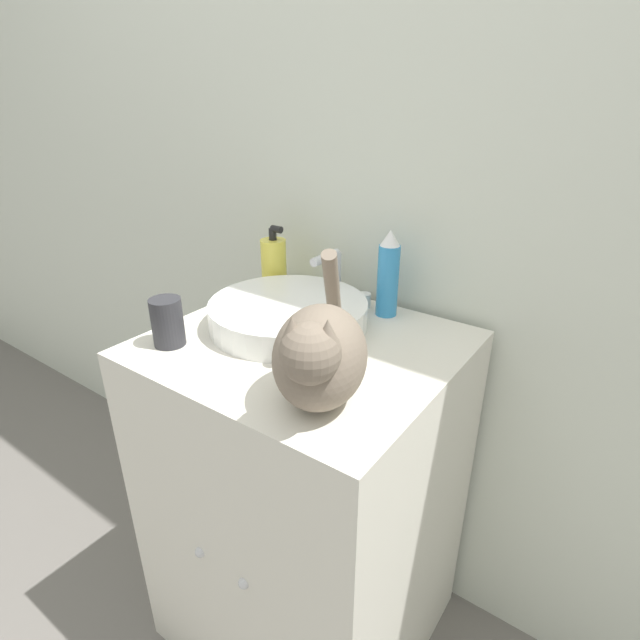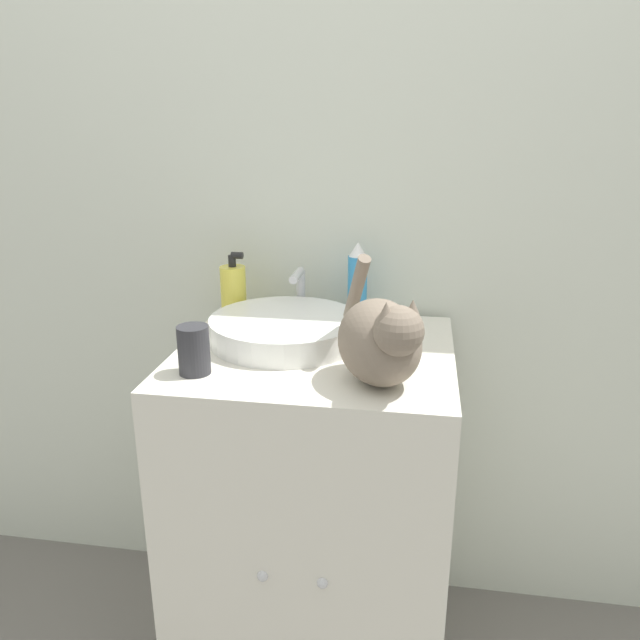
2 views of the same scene
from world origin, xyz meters
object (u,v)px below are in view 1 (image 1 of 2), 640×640
object	(u,v)px
soap_bottle	(274,264)
spray_bottle	(388,275)
cat	(319,354)
cup	(167,322)

from	to	relation	value
soap_bottle	spray_bottle	world-z (taller)	spray_bottle
soap_bottle	cat	bearing A→B (deg)	-41.70
spray_bottle	cat	bearing A→B (deg)	-77.49
soap_bottle	spray_bottle	bearing A→B (deg)	5.72
soap_bottle	spray_bottle	xyz separation A→B (m)	(0.32, 0.03, 0.03)
cat	cup	bearing A→B (deg)	-115.09
cat	cup	world-z (taller)	cat
spray_bottle	soap_bottle	bearing A→B (deg)	-174.28
cup	cat	bearing A→B (deg)	0.99
cat	cup	distance (m)	0.39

